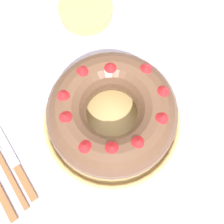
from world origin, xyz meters
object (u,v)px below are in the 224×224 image
object	(u,v)px
fork	(3,163)
side_bowl	(86,10)
serving_dish	(112,120)
napkin	(220,75)
cake_knife	(17,168)
bundt_cake	(112,112)

from	to	relation	value
fork	side_bowl	size ratio (longest dim) A/B	1.38
serving_dish	napkin	distance (m)	0.31
fork	side_bowl	xyz separation A→B (m)	(0.38, 0.25, 0.01)
fork	napkin	bearing A→B (deg)	-13.87
fork	side_bowl	world-z (taller)	side_bowl
fork	cake_knife	xyz separation A→B (m)	(0.02, -0.03, 0.00)
serving_dish	cake_knife	distance (m)	0.25
serving_dish	side_bowl	xyz separation A→B (m)	(0.12, 0.31, 0.00)
serving_dish	fork	world-z (taller)	serving_dish
serving_dish	napkin	xyz separation A→B (m)	(0.30, -0.05, -0.01)
side_bowl	serving_dish	bearing A→B (deg)	-111.00
serving_dish	napkin	size ratio (longest dim) A/B	1.89
serving_dish	fork	size ratio (longest dim) A/B	1.56
cake_knife	bundt_cake	bearing A→B (deg)	-9.81
bundt_cake	fork	distance (m)	0.28
serving_dish	side_bowl	size ratio (longest dim) A/B	2.15
fork	cake_knife	distance (m)	0.04
napkin	cake_knife	bearing A→B (deg)	171.55
bundt_cake	fork	bearing A→B (deg)	167.95
bundt_cake	cake_knife	world-z (taller)	bundt_cake
cake_knife	side_bowl	xyz separation A→B (m)	(0.36, 0.28, 0.01)
bundt_cake	napkin	bearing A→B (deg)	-10.00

